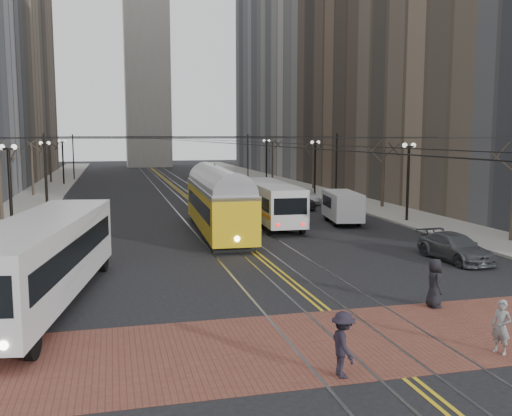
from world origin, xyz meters
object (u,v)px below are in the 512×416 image
transit_bus (42,263)px  streetcar (218,208)px  pedestrian_a (434,283)px  pedestrian_d (343,344)px  rear_bus (270,204)px  pedestrian_b (501,327)px  cargo_van (342,208)px  sedan_parked (455,247)px  sedan_silver (305,197)px  sedan_grey (297,199)px

transit_bus → streetcar: streetcar is taller
pedestrian_a → pedestrian_d: bearing=142.5°
transit_bus → pedestrian_a: (14.22, -3.79, -0.72)m
streetcar → rear_bus: (4.37, 2.88, -0.19)m
pedestrian_a → pedestrian_b: size_ratio=1.14×
cargo_van → pedestrian_b: (-5.27, -24.62, -0.34)m
sedan_parked → pedestrian_a: bearing=-131.6°
sedan_silver → pedestrian_a: 32.76m
sedan_silver → sedan_parked: size_ratio=0.87×
sedan_grey → sedan_parked: size_ratio=1.02×
rear_bus → sedan_silver: (6.51, 11.24, -0.82)m
cargo_van → sedan_parked: (0.76, -13.09, -0.47)m
transit_bus → sedan_parked: (19.64, 3.13, -0.96)m
pedestrian_a → cargo_van: bearing=-1.6°
sedan_parked → pedestrian_b: (-6.02, -11.52, 0.13)m
sedan_grey → pedestrian_d: (-9.93, -34.06, 0.08)m
rear_bus → sedan_silver: 13.01m
pedestrian_a → sedan_parked: bearing=-26.6°
pedestrian_d → sedan_grey: bearing=-13.6°
rear_bus → pedestrian_d: rear_bus is taller
rear_bus → cargo_van: size_ratio=2.20×
cargo_van → sedan_parked: cargo_van is taller
pedestrian_a → pedestrian_d: size_ratio=1.03×
rear_bus → cargo_van: (5.18, -0.96, -0.34)m
pedestrian_b → transit_bus: bearing=-145.8°
cargo_van → pedestrian_a: 20.55m
sedan_parked → pedestrian_a: size_ratio=2.59×
transit_bus → sedan_grey: (18.39, 25.27, -0.83)m
sedan_silver → cargo_van: bearing=-101.2°
transit_bus → sedan_silver: (20.20, 28.42, -0.97)m
cargo_van → sedan_silver: (1.32, 12.20, -0.48)m
sedan_grey → sedan_parked: (1.25, -22.15, -0.13)m
streetcar → sedan_parked: streetcar is taller
cargo_van → sedan_silver: cargo_van is taller
rear_bus → sedan_parked: 15.28m
sedan_parked → streetcar: bearing=129.2°
rear_bus → pedestrian_d: 26.50m
transit_bus → cargo_van: transit_bus is taller
sedan_grey → sedan_parked: bearing=-90.1°
sedan_parked → pedestrian_b: size_ratio=2.95×
cargo_van → pedestrian_d: 27.09m
sedan_silver → sedan_parked: bearing=-96.3°
streetcar → pedestrian_b: 23.12m
sedan_parked → pedestrian_a: (-5.42, -6.91, 0.24)m
pedestrian_b → pedestrian_d: pedestrian_d is taller
pedestrian_a → sedan_grey: bearing=3.4°
sedan_grey → sedan_parked: sedan_grey is taller
rear_bus → sedan_grey: 9.38m
sedan_grey → pedestrian_d: pedestrian_d is taller
streetcar → sedan_parked: (10.31, -11.18, -1.00)m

